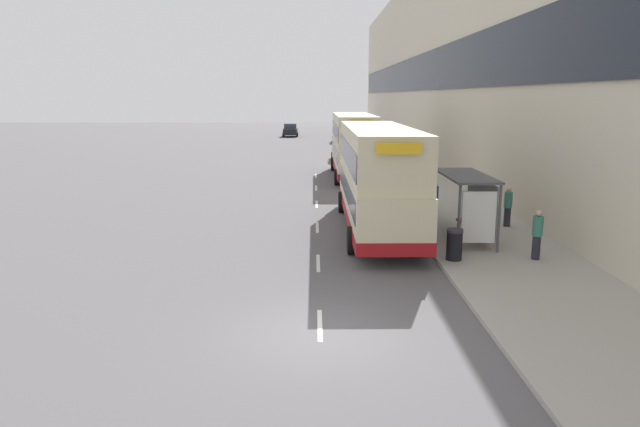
# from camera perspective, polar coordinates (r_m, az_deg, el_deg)

# --- Properties ---
(ground_plane) EXTENTS (220.00, 220.00, 0.00)m
(ground_plane) POSITION_cam_1_polar(r_m,az_deg,el_deg) (13.75, 0.01, -12.04)
(ground_plane) COLOR #5B595B
(pavement) EXTENTS (5.00, 93.00, 0.14)m
(pavement) POSITION_cam_1_polar(r_m,az_deg,el_deg) (51.80, 6.78, 5.55)
(pavement) COLOR #A39E93
(pavement) RESTS_ON ground_plane
(terrace_facade) EXTENTS (3.10, 93.00, 16.64)m
(terrace_facade) POSITION_cam_1_polar(r_m,az_deg,el_deg) (52.25, 11.49, 14.52)
(terrace_facade) COLOR beige
(terrace_facade) RESTS_ON ground_plane
(lane_mark_0) EXTENTS (0.12, 2.00, 0.01)m
(lane_mark_0) POSITION_cam_1_polar(r_m,az_deg,el_deg) (14.27, -0.01, -11.10)
(lane_mark_0) COLOR silver
(lane_mark_0) RESTS_ON ground_plane
(lane_mark_1) EXTENTS (0.12, 2.00, 0.01)m
(lane_mark_1) POSITION_cam_1_polar(r_m,az_deg,el_deg) (19.28, -0.18, -4.97)
(lane_mark_1) COLOR silver
(lane_mark_1) RESTS_ON ground_plane
(lane_mark_2) EXTENTS (0.12, 2.00, 0.01)m
(lane_mark_2) POSITION_cam_1_polar(r_m,az_deg,el_deg) (24.42, -0.28, -1.39)
(lane_mark_2) COLOR silver
(lane_mark_2) RESTS_ON ground_plane
(lane_mark_3) EXTENTS (0.12, 2.00, 0.01)m
(lane_mark_3) POSITION_cam_1_polar(r_m,az_deg,el_deg) (29.62, -0.34, 0.94)
(lane_mark_3) COLOR silver
(lane_mark_3) RESTS_ON ground_plane
(lane_mark_4) EXTENTS (0.12, 2.00, 0.01)m
(lane_mark_4) POSITION_cam_1_polar(r_m,az_deg,el_deg) (34.86, -0.38, 2.57)
(lane_mark_4) COLOR silver
(lane_mark_4) RESTS_ON ground_plane
(lane_mark_5) EXTENTS (0.12, 2.00, 0.01)m
(lane_mark_5) POSITION_cam_1_polar(r_m,az_deg,el_deg) (40.12, -0.42, 3.77)
(lane_mark_5) COLOR silver
(lane_mark_5) RESTS_ON ground_plane
(bus_shelter) EXTENTS (1.60, 4.20, 2.48)m
(bus_shelter) POSITION_cam_1_polar(r_m,az_deg,el_deg) (22.06, 14.94, 1.75)
(bus_shelter) COLOR #4C4C51
(bus_shelter) RESTS_ON ground_plane
(double_decker_bus_near) EXTENTS (2.85, 11.51, 4.30)m
(double_decker_bus_near) POSITION_cam_1_polar(r_m,az_deg,el_deg) (23.55, 5.77, 3.71)
(double_decker_bus_near) COLOR beige
(double_decker_bus_near) RESTS_ON ground_plane
(double_decker_bus_ahead) EXTENTS (2.85, 10.92, 4.30)m
(double_decker_bus_ahead) POSITION_cam_1_polar(r_m,az_deg,el_deg) (39.27, 3.37, 6.93)
(double_decker_bus_ahead) COLOR beige
(double_decker_bus_ahead) RESTS_ON ground_plane
(car_0) EXTENTS (1.96, 4.35, 1.68)m
(car_0) POSITION_cam_1_polar(r_m,az_deg,el_deg) (49.86, 2.32, 6.28)
(car_0) COLOR #B7B799
(car_0) RESTS_ON ground_plane
(car_1) EXTENTS (2.09, 3.88, 1.76)m
(car_1) POSITION_cam_1_polar(r_m,az_deg,el_deg) (79.64, -2.98, 8.32)
(car_1) COLOR black
(car_1) RESTS_ON ground_plane
(car_2) EXTENTS (1.91, 4.51, 1.74)m
(car_2) POSITION_cam_1_polar(r_m,az_deg,el_deg) (69.28, 2.07, 7.82)
(car_2) COLOR navy
(car_2) RESTS_ON ground_plane
(pedestrian_at_shelter) EXTENTS (0.32, 0.32, 1.64)m
(pedestrian_at_shelter) POSITION_cam_1_polar(r_m,az_deg,el_deg) (26.15, 11.40, 1.42)
(pedestrian_at_shelter) COLOR #23232D
(pedestrian_at_shelter) RESTS_ON ground_plane
(pedestrian_1) EXTENTS (0.33, 0.33, 1.69)m
(pedestrian_1) POSITION_cam_1_polar(r_m,az_deg,el_deg) (25.12, 18.28, 0.70)
(pedestrian_1) COLOR #23232D
(pedestrian_1) RESTS_ON ground_plane
(pedestrian_2) EXTENTS (0.32, 0.32, 1.61)m
(pedestrian_2) POSITION_cam_1_polar(r_m,az_deg,el_deg) (25.19, 11.15, 1.01)
(pedestrian_2) COLOR #23232D
(pedestrian_2) RESTS_ON ground_plane
(pedestrian_3) EXTENTS (0.33, 0.33, 1.69)m
(pedestrian_3) POSITION_cam_1_polar(r_m,az_deg,el_deg) (20.36, 20.89, -1.95)
(pedestrian_3) COLOR #23232D
(pedestrian_3) RESTS_ON ground_plane
(litter_bin) EXTENTS (0.55, 0.55, 1.05)m
(litter_bin) POSITION_cam_1_polar(r_m,az_deg,el_deg) (19.56, 13.29, -3.02)
(litter_bin) COLOR black
(litter_bin) RESTS_ON ground_plane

